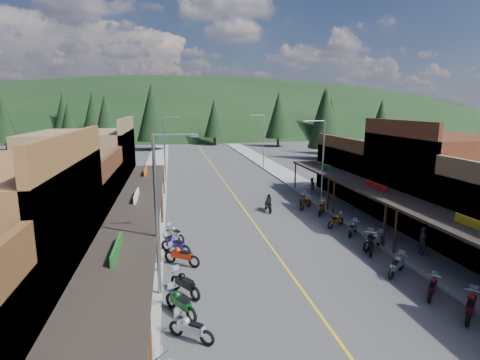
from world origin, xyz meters
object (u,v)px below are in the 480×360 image
pine_4 (279,115)px  bike_west_3 (191,328)px  pine_9 (330,121)px  pedestrian_east_b (312,186)px  pine_6 (381,117)px  bike_east_12 (303,198)px  streetlight_1 (166,146)px  pine_2 (152,112)px  shop_east_3 (371,172)px  streetlight_3 (263,139)px  bike_east_11 (306,202)px  streetlight_0 (159,208)px  bike_east_7 (374,240)px  bike_west_5 (185,283)px  bike_west_4 (181,302)px  pine_10 (106,119)px  pine_5 (324,111)px  shop_west_2 (57,211)px  pine_3 (214,118)px  bike_east_4 (433,287)px  bike_west_7 (176,244)px  rider_on_bike (268,204)px  bike_east_6 (370,242)px  bike_east_5 (397,265)px  streetlight_2 (322,160)px  bike_east_9 (336,220)px  bike_west_6 (182,255)px  pine_11 (326,118)px  pine_0 (4,119)px  bike_east_3 (471,305)px  shop_west_3 (87,171)px  bike_west_8 (175,233)px  pine_8 (70,127)px  pedestrian_east_a (422,241)px

pine_4 → bike_west_3: size_ratio=6.13×
pine_9 → pedestrian_east_b: size_ratio=6.37×
pine_6 → bike_east_12: 67.53m
streetlight_1 → pine_2: 36.30m
shop_east_3 → streetlight_3: 19.99m
bike_east_11 → bike_east_12: bike_east_11 is taller
bike_east_12 → streetlight_0: bearing=-95.0°
bike_east_7 → bike_east_12: size_ratio=1.13×
streetlight_1 → bike_west_3: bearing=-87.9°
bike_east_12 → pedestrian_east_b: (2.01, 2.96, 0.46)m
bike_west_3 → bike_west_5: size_ratio=0.90×
shop_east_3 → bike_west_4: shop_east_3 is taller
streetlight_1 → pine_10: 30.19m
pine_2 → pine_4: (28.00, 2.00, -0.75)m
shop_east_3 → bike_east_11: 9.17m
pine_4 → pine_5: 20.01m
shop_west_2 → bike_east_7: size_ratio=5.12×
pine_3 → bike_east_4: (2.01, -74.52, -5.94)m
streetlight_1 → bike_west_7: (0.70, -22.70, -3.82)m
streetlight_1 → rider_on_bike: 17.31m
bike_east_6 → bike_east_5: bearing=-68.2°
streetlight_1 → streetlight_2: same height
bike_east_9 → bike_west_6: bearing=-98.1°
bike_west_3 → pedestrian_east_b: 26.63m
bike_east_6 → bike_west_6: bearing=-153.8°
pine_11 → shop_west_2: bearing=-132.9°
pine_0 → bike_east_3: (46.39, -72.48, -5.85)m
bike_west_5 → pine_3: bearing=48.3°
shop_west_2 → pine_2: size_ratio=0.78×
streetlight_1 → pedestrian_east_b: (14.96, -9.12, -3.46)m
shop_west_3 → pine_3: bearing=72.0°
shop_west_2 → bike_west_8: 7.75m
rider_on_bike → pine_10: bearing=116.5°
shop_east_3 → bike_east_11: size_ratio=4.91×
bike_east_4 → bike_east_12: size_ratio=1.01×
pine_2 → pine_8: 21.73m
bike_east_7 → pine_2: bearing=168.4°
shop_west_2 → pine_2: bearing=86.2°
bike_west_6 → bike_east_9: bike_west_6 is taller
pine_3 → pedestrian_east_a: pine_3 is taller
shop_east_3 → rider_on_bike: size_ratio=5.02×
bike_west_4 → bike_east_7: bearing=-8.6°
bike_west_4 → bike_east_6: (12.13, 5.28, 0.03)m
shop_west_3 → pedestrian_east_a: shop_west_3 is taller
pine_6 → bike_west_7: size_ratio=4.90×
shop_east_3 → pedestrian_east_b: size_ratio=6.43×
streetlight_2 → pine_5: size_ratio=0.57×
pine_9 → bike_east_12: pine_9 is taller
shop_east_3 → pine_0: (-53.75, 50.70, 3.95)m
pine_2 → pine_10: (-8.00, -8.00, -1.21)m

